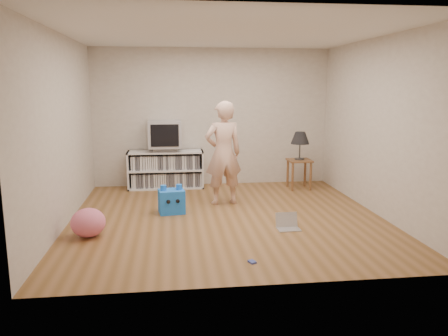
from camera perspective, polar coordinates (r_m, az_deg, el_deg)
ground at (r=6.44m, az=0.38°, el=-6.44°), size 4.50×4.50×0.00m
walls at (r=6.18m, az=0.40°, el=5.15°), size 4.52×4.52×2.60m
ceiling at (r=6.20m, az=0.41°, el=17.21°), size 4.50×4.50×0.01m
media_unit at (r=8.29m, az=-7.60°, el=-0.17°), size 1.40×0.45×0.70m
dvd_deck at (r=8.21m, az=-7.67°, el=2.45°), size 0.45×0.35×0.07m
crt_tv at (r=8.17m, az=-7.72°, el=4.42°), size 0.60×0.53×0.50m
side_table at (r=8.24m, az=9.79°, el=0.17°), size 0.42×0.42×0.55m
table_lamp at (r=8.16m, az=9.91°, el=3.80°), size 0.34×0.34×0.52m
person at (r=6.99m, az=-0.09°, el=1.93°), size 0.67×0.50×1.67m
laptop at (r=5.99m, az=8.30°, el=-7.31°), size 0.31×0.25×0.21m
playing_cards at (r=4.87m, az=3.69°, el=-12.12°), size 0.09×0.11×0.02m
plush_blue at (r=6.65m, az=-6.86°, el=-4.30°), size 0.42×0.37×0.44m
plush_pink at (r=5.85m, az=-17.32°, el=-6.82°), size 0.54×0.54×0.37m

